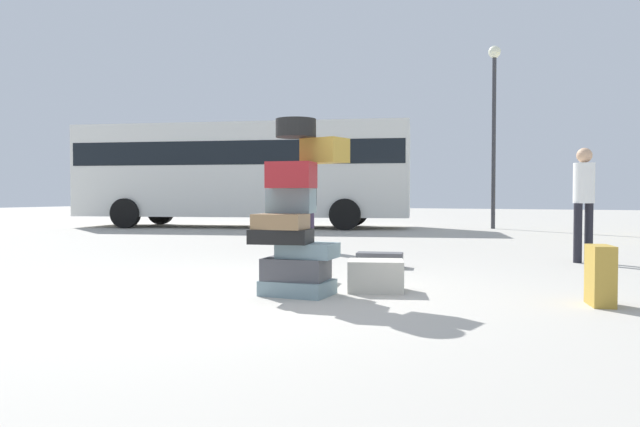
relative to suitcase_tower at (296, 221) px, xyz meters
The scene contains 10 objects.
ground_plane 0.78m from the suitcase_tower, 150.38° to the right, with size 80.00×80.00×0.00m, color #ADA89E.
suitcase_tower is the anchor object (origin of this frame).
suitcase_teal_upright_blue 1.27m from the suitcase_tower, 117.13° to the left, with size 0.18×0.37×0.70m, color #26594C.
suitcase_cream_white_trunk 1.01m from the suitcase_tower, 37.10° to the left, with size 0.56×0.43×0.32m, color beige.
suitcase_tan_right_side 2.85m from the suitcase_tower, 10.85° to the left, with size 0.19×0.35×0.54m, color #B28C33.
suitcase_charcoal_left_side 2.55m from the suitcase_tower, 88.28° to the left, with size 0.63×0.30×0.20m, color #4C4C51.
person_bearded_onlooker 4.74m from the suitcase_tower, 113.26° to the left, with size 0.30×0.34×1.70m.
person_tourist_with_camera 4.99m from the suitcase_tower, 57.99° to the left, with size 0.30×0.30×1.69m.
parked_bus 12.93m from the suitcase_tower, 123.20° to the left, with size 10.57×4.96×3.15m.
lamp_post 13.25m from the suitcase_tower, 88.96° to the left, with size 0.36×0.36×5.41m.
Camera 1 is at (2.82, -5.19, 0.99)m, focal length 33.37 mm.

